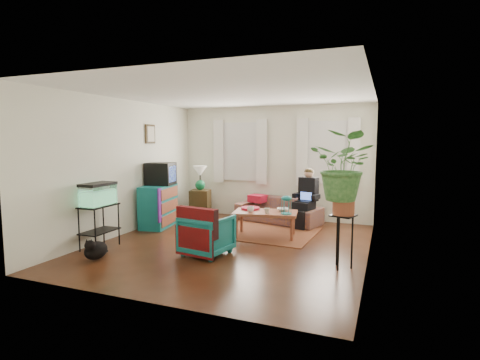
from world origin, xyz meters
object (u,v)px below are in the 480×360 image
at_px(dresser, 159,206).
at_px(coffee_table, 265,224).
at_px(sofa, 278,206).
at_px(side_table, 200,203).
at_px(plant_stand, 343,241).
at_px(aquarium_stand, 100,227).
at_px(armchair, 207,233).

height_order(dresser, coffee_table, dresser).
height_order(sofa, side_table, sofa).
xyz_separation_m(side_table, dresser, (-0.34, -1.25, 0.12)).
xyz_separation_m(coffee_table, plant_stand, (1.55, -1.27, 0.14)).
bearing_deg(aquarium_stand, sofa, 52.17).
distance_m(armchair, plant_stand, 2.09).
bearing_deg(side_table, armchair, -60.47).
relative_size(side_table, aquarium_stand, 0.87).
relative_size(side_table, coffee_table, 0.55).
relative_size(side_table, armchair, 0.91).
height_order(side_table, aquarium_stand, aquarium_stand).
relative_size(coffee_table, plant_stand, 1.51).
xyz_separation_m(sofa, side_table, (-1.91, -0.05, -0.05)).
height_order(dresser, plant_stand, dresser).
distance_m(armchair, coffee_table, 1.49).
distance_m(coffee_table, plant_stand, 2.01).
bearing_deg(side_table, sofa, 1.55).
distance_m(dresser, aquarium_stand, 1.74).
bearing_deg(armchair, aquarium_stand, 20.03).
height_order(sofa, plant_stand, plant_stand).
bearing_deg(plant_stand, armchair, -176.73).
distance_m(side_table, coffee_table, 2.38).
relative_size(sofa, aquarium_stand, 2.57).
xyz_separation_m(sofa, dresser, (-2.25, -1.30, 0.07)).
height_order(dresser, armchair, dresser).
bearing_deg(sofa, armchair, -84.45).
bearing_deg(plant_stand, dresser, 162.03).
xyz_separation_m(sofa, aquarium_stand, (-2.26, -3.04, -0.00)).
bearing_deg(plant_stand, aquarium_stand, -173.16).
distance_m(sofa, aquarium_stand, 3.79).
bearing_deg(dresser, aquarium_stand, -99.99).
xyz_separation_m(dresser, coffee_table, (2.37, -0.00, -0.20)).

